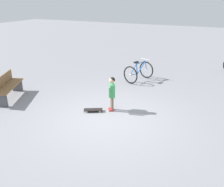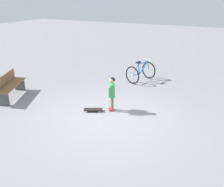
{
  "view_description": "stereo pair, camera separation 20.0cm",
  "coord_description": "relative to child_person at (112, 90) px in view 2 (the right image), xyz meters",
  "views": [
    {
      "loc": [
        5.46,
        2.72,
        3.23
      ],
      "look_at": [
        -0.55,
        -0.14,
        0.55
      ],
      "focal_mm": 38.59,
      "sensor_mm": 36.0,
      "label": 1
    },
    {
      "loc": [
        5.37,
        2.9,
        3.23
      ],
      "look_at": [
        -0.55,
        -0.14,
        0.55
      ],
      "focal_mm": 38.59,
      "sensor_mm": 36.0,
      "label": 2
    }
  ],
  "objects": [
    {
      "name": "child_person",
      "position": [
        0.0,
        0.0,
        0.0
      ],
      "size": [
        0.41,
        0.27,
        1.06
      ],
      "color": "brown",
      "rests_on": "ground"
    },
    {
      "name": "bicycle_near",
      "position": [
        -3.01,
        -0.22,
        -0.28
      ],
      "size": [
        1.25,
        1.03,
        0.85
      ],
      "color": "black",
      "rests_on": "ground"
    },
    {
      "name": "skateboard",
      "position": [
        0.34,
        -0.47,
        -0.6
      ],
      "size": [
        0.43,
        0.59,
        0.07
      ],
      "color": "black",
      "rests_on": "ground"
    },
    {
      "name": "street_bench",
      "position": [
        0.66,
        -3.59,
        -0.23
      ],
      "size": [
        1.63,
        1.09,
        0.8
      ],
      "color": "brown",
      "rests_on": "ground"
    },
    {
      "name": "ground_plane",
      "position": [
        0.55,
        0.14,
        -0.66
      ],
      "size": [
        50.0,
        50.0,
        0.0
      ],
      "primitive_type": "plane",
      "color": "gray"
    }
  ]
}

